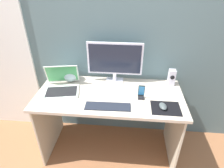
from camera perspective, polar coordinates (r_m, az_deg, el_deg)
name	(u,v)px	position (r m, az deg, el deg)	size (l,w,h in m)	color
ground_plane	(110,148)	(2.36, -0.64, -18.38)	(8.00, 8.00, 0.00)	#97613E
wall_back	(113,32)	(1.99, 0.34, 15.25)	(6.00, 0.04, 2.50)	slate
desk	(110,107)	(1.94, -0.74, -6.86)	(1.40, 0.65, 0.76)	beige
monitor	(115,61)	(1.94, 0.82, 6.86)	(0.55, 0.14, 0.43)	white
speaker_right	(172,77)	(2.04, 17.22, 1.86)	(0.07, 0.07, 0.17)	silver
laptop	(62,86)	(1.95, -14.62, -0.44)	(0.38, 0.36, 0.23)	white
fishbowl	(70,74)	(2.07, -12.21, 3.01)	(0.17, 0.17, 0.17)	silver
keyboard_external	(108,106)	(1.68, -1.26, -6.66)	(0.40, 0.11, 0.01)	#212632
mousepad	(166,108)	(1.73, 15.61, -6.90)	(0.25, 0.20, 0.00)	black
mouse	(163,106)	(1.71, 14.85, -6.39)	(0.06, 0.10, 0.04)	#475252
phone_in_dock	(141,94)	(1.78, 8.63, -2.84)	(0.06, 0.05, 0.14)	black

